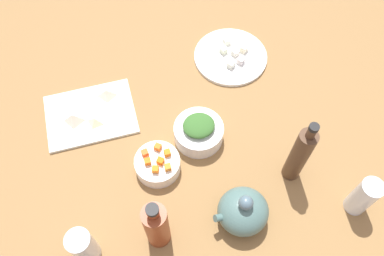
{
  "coord_description": "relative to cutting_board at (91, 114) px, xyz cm",
  "views": [
    {
      "loc": [
        19.73,
        56.13,
        111.58
      ],
      "look_at": [
        0.0,
        0.0,
        8.0
      ],
      "focal_mm": 36.97,
      "sensor_mm": 36.0,
      "label": 1
    }
  ],
  "objects": [
    {
      "name": "carrot_cube_4",
      "position": [
        -18.63,
        24.02,
        5.41
      ],
      "size": [
        1.88,
        1.88,
        1.8
      ],
      "primitive_type": "cube",
      "rotation": [
        0.0,
        0.0,
        1.53
      ],
      "color": "orange",
      "rests_on": "bowl_carrots"
    },
    {
      "name": "tofu_cube_1",
      "position": [
        -49.72,
        -9.44,
        1.8
      ],
      "size": [
        2.67,
        2.67,
        2.2
      ],
      "primitive_type": "cube",
      "rotation": [
        0.0,
        0.0,
        0.25
      ],
      "color": "white",
      "rests_on": "plate_tofu"
    },
    {
      "name": "tofu_cube_5",
      "position": [
        -52.33,
        -12.86,
        1.8
      ],
      "size": [
        2.32,
        2.32,
        2.2
      ],
      "primitive_type": "cube",
      "rotation": [
        0.0,
        0.0,
        0.05
      ],
      "color": "white",
      "rests_on": "plate_tofu"
    },
    {
      "name": "plate_tofu",
      "position": [
        -51.56,
        -7.23,
        0.1
      ],
      "size": [
        25.6,
        25.6,
        1.2
      ],
      "primitive_type": "cylinder",
      "color": "white",
      "rests_on": "tabletop"
    },
    {
      "name": "drinking_glass_1",
      "position": [
        9.53,
        42.56,
        6.25
      ],
      "size": [
        6.41,
        6.41,
        13.51
      ],
      "primitive_type": "cylinder",
      "color": "white",
      "rests_on": "tabletop"
    },
    {
      "name": "cutting_board",
      "position": [
        0.0,
        0.0,
        0.0
      ],
      "size": [
        29.43,
        23.11,
        1.0
      ],
      "primitive_type": "cube",
      "rotation": [
        0.0,
        0.0,
        -0.07
      ],
      "color": "silver",
      "rests_on": "tabletop"
    },
    {
      "name": "bottle_1",
      "position": [
        -51.71,
        39.47,
        11.45
      ],
      "size": [
        5.09,
        5.09,
        27.48
      ],
      "color": "#4F3421",
      "rests_on": "tabletop"
    },
    {
      "name": "chopped_greens_mound",
      "position": [
        -30.06,
        19.18,
        6.87
      ],
      "size": [
        10.17,
        9.45,
        2.83
      ],
      "primitive_type": "ellipsoid",
      "rotation": [
        0.0,
        0.0,
        3.08
      ],
      "color": "#37692B",
      "rests_on": "bowl_greens"
    },
    {
      "name": "tofu_cube_0",
      "position": [
        -49.68,
        -2.63,
        1.8
      ],
      "size": [
        3.05,
        3.05,
        2.2
      ],
      "primitive_type": "cube",
      "rotation": [
        0.0,
        0.0,
        0.59
      ],
      "color": "white",
      "rests_on": "plate_tofu"
    },
    {
      "name": "dumpling_1",
      "position": [
        5.21,
        0.85,
        2.1
      ],
      "size": [
        6.3,
        6.17,
        3.19
      ],
      "primitive_type": "pyramid",
      "rotation": [
        0.0,
        0.0,
        2.84
      ],
      "color": "beige",
      "rests_on": "cutting_board"
    },
    {
      "name": "dumpling_2",
      "position": [
        -0.94,
        3.84,
        1.62
      ],
      "size": [
        5.56,
        5.46,
        2.24
      ],
      "primitive_type": "pyramid",
      "rotation": [
        0.0,
        0.0,
        2.52
      ],
      "color": "beige",
      "rests_on": "cutting_board"
    },
    {
      "name": "tofu_cube_4",
      "position": [
        -53.17,
        -6.96,
        1.8
      ],
      "size": [
        2.77,
        2.77,
        2.2
      ],
      "primitive_type": "cube",
      "rotation": [
        0.0,
        0.0,
        1.89
      ],
      "color": "silver",
      "rests_on": "plate_tofu"
    },
    {
      "name": "dumpling_0",
      "position": [
        -6.85,
        -5.04,
        1.95
      ],
      "size": [
        5.8,
        5.54,
        2.9
      ],
      "primitive_type": "pyramid",
      "rotation": [
        0.0,
        0.0,
        2.89
      ],
      "color": "beige",
      "rests_on": "cutting_board"
    },
    {
      "name": "tabletop",
      "position": [
        -28.31,
        18.03,
        -2.0
      ],
      "size": [
        190.0,
        190.0,
        3.0
      ],
      "primitive_type": "cube",
      "color": "olive",
      "rests_on": "ground"
    },
    {
      "name": "carrot_cube_5",
      "position": [
        -17.4,
        28.41,
        5.41
      ],
      "size": [
        1.96,
        1.96,
        1.8
      ],
      "primitive_type": "cube",
      "rotation": [
        0.0,
        0.0,
        3.05
      ],
      "color": "orange",
      "rests_on": "bowl_carrots"
    },
    {
      "name": "carrot_cube_1",
      "position": [
        -15.97,
        25.8,
        5.41
      ],
      "size": [
        2.54,
        2.54,
        1.8
      ],
      "primitive_type": "cube",
      "rotation": [
        0.0,
        0.0,
        0.86
      ],
      "color": "orange",
      "rests_on": "bowl_carrots"
    },
    {
      "name": "bowl_greens",
      "position": [
        -30.06,
        19.18,
        2.48
      ],
      "size": [
        15.15,
        15.15,
        5.96
      ],
      "primitive_type": "cylinder",
      "color": "white",
      "rests_on": "tabletop"
    },
    {
      "name": "carrot_cube_0",
      "position": [
        -13.87,
        27.87,
        5.41
      ],
      "size": [
        2.35,
        2.35,
        1.8
      ],
      "primitive_type": "cube",
      "rotation": [
        0.0,
        0.0,
        2.75
      ],
      "color": "orange",
      "rests_on": "bowl_carrots"
    },
    {
      "name": "tofu_cube_3",
      "position": [
        -53.55,
        -3.17,
        1.8
      ],
      "size": [
        3.03,
        3.03,
        2.2
      ],
      "primitive_type": "cube",
      "rotation": [
        0.0,
        0.0,
        2.12
      ],
      "color": "white",
      "rests_on": "plate_tofu"
    },
    {
      "name": "carrot_cube_6",
      "position": [
        -12.51,
        21.88,
        5.41
      ],
      "size": [
        1.96,
        1.96,
        1.8
      ],
      "primitive_type": "cube",
      "rotation": [
        0.0,
        0.0,
        1.66
      ],
      "color": "orange",
      "rests_on": "bowl_carrots"
    },
    {
      "name": "teapot",
      "position": [
        -32.62,
        47.1,
        4.84
      ],
      "size": [
        15.61,
        13.64,
        13.78
      ],
      "color": "#4E6F6A",
      "rests_on": "tabletop"
    },
    {
      "name": "drinking_glass_0",
      "position": [
        -64.29,
        54.68,
        6.79
      ],
      "size": [
        6.0,
        6.0,
        14.58
      ],
      "primitive_type": "cylinder",
      "color": "white",
      "rests_on": "tabletop"
    },
    {
      "name": "carrot_cube_2",
      "position": [
        -12.48,
        24.76,
        5.41
      ],
      "size": [
        1.96,
        1.96,
        1.8
      ],
      "primitive_type": "cube",
      "rotation": [
        0.0,
        0.0,
        3.05
      ],
      "color": "orange",
      "rests_on": "bowl_carrots"
    },
    {
      "name": "bottle_0",
      "position": [
        -9.48,
        44.6,
        9.66
      ],
      "size": [
        6.34,
        6.34,
        23.21
      ],
      "color": "brown",
      "rests_on": "tabletop"
    },
    {
      "name": "carrot_cube_3",
      "position": [
        -16.57,
        21.26,
        5.41
      ],
      "size": [
        2.54,
        2.54,
        1.8
      ],
      "primitive_type": "cube",
      "rotation": [
        0.0,
        0.0,
        2.39
      ],
      "color": "orange",
      "rests_on": "bowl_carrots"
    },
    {
      "name": "tofu_cube_2",
      "position": [
        -56.67,
        -7.62,
        1.8
      ],
      "size": [
        3.1,
        3.1,
        2.2
      ],
      "primitive_type": "cube",
      "rotation": [
        0.0,
        0.0,
        0.68
      ],
      "color": "#FAF1CC",
      "rests_on": "plate_tofu"
    },
    {
      "name": "bowl_carrots",
      "position": [
        -15.13,
        24.99,
        2.01
      ],
      "size": [
        13.36,
        13.36,
        5.01
      ],
      "primitive_type": "cylinder",
      "color": "white",
      "rests_on": "tabletop"
    }
  ]
}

